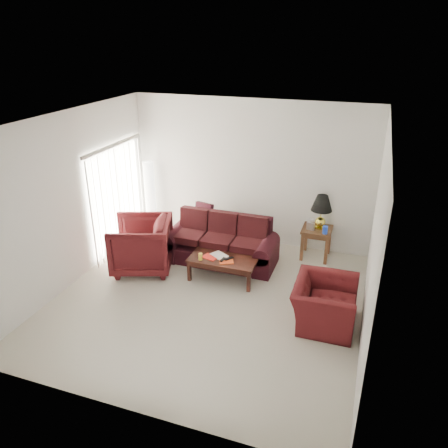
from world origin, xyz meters
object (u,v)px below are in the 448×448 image
(armchair_left, at_px, (141,245))
(armchair_right, at_px, (324,303))
(coffee_table, at_px, (223,269))
(sofa, at_px, (220,241))
(end_table, at_px, (316,243))
(floor_lamp, at_px, (150,197))

(armchair_left, xyz_separation_m, armchair_right, (3.47, -0.59, -0.15))
(coffee_table, bearing_deg, armchair_left, 161.75)
(sofa, bearing_deg, end_table, 18.65)
(floor_lamp, distance_m, coffee_table, 2.72)
(sofa, distance_m, armchair_left, 1.50)
(floor_lamp, height_order, armchair_left, floor_lamp)
(sofa, relative_size, end_table, 3.51)
(armchair_right, bearing_deg, coffee_table, 68.46)
(sofa, distance_m, floor_lamp, 2.14)
(sofa, height_order, end_table, sofa)
(sofa, height_order, armchair_left, armchair_left)
(sofa, relative_size, armchair_right, 2.06)
(end_table, xyz_separation_m, floor_lamp, (-3.68, 0.05, 0.51))
(armchair_right, distance_m, coffee_table, 2.03)
(sofa, relative_size, floor_lamp, 1.34)
(floor_lamp, xyz_separation_m, coffee_table, (2.21, -1.46, -0.60))
(end_table, bearing_deg, armchair_left, -153.01)
(armchair_right, bearing_deg, end_table, 10.78)
(floor_lamp, distance_m, armchair_right, 4.68)
(end_table, bearing_deg, sofa, -155.53)
(armchair_left, height_order, armchair_right, armchair_left)
(armchair_left, bearing_deg, armchair_right, 60.85)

